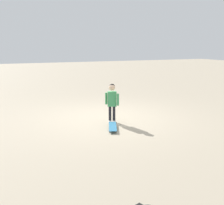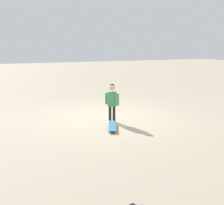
{
  "view_description": "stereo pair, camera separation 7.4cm",
  "coord_description": "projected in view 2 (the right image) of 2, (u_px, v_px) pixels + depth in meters",
  "views": [
    {
      "loc": [
        -7.21,
        2.89,
        2.1
      ],
      "look_at": [
        -0.51,
        0.04,
        0.55
      ],
      "focal_mm": 44.15,
      "sensor_mm": 36.0,
      "label": 1
    },
    {
      "loc": [
        -7.24,
        2.82,
        2.1
      ],
      "look_at": [
        -0.51,
        0.04,
        0.55
      ],
      "focal_mm": 44.15,
      "sensor_mm": 36.0,
      "label": 2
    }
  ],
  "objects": [
    {
      "name": "child_person",
      "position": [
        112.0,
        99.0,
        7.42
      ],
      "size": [
        0.32,
        0.29,
        1.06
      ],
      "color": "black",
      "rests_on": "ground"
    },
    {
      "name": "skateboard",
      "position": [
        112.0,
        127.0,
        6.93
      ],
      "size": [
        0.81,
        0.48,
        0.07
      ],
      "color": "teal",
      "rests_on": "ground"
    },
    {
      "name": "ground_plane",
      "position": [
        107.0,
        117.0,
        8.03
      ],
      "size": [
        50.0,
        50.0,
        0.0
      ],
      "primitive_type": "plane",
      "color": "tan"
    }
  ]
}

